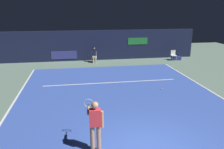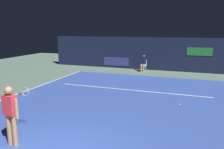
% 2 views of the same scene
% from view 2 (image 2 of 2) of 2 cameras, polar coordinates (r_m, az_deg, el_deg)
% --- Properties ---
extents(ground_plane, '(33.53, 33.53, 0.00)m').
position_cam_2_polar(ground_plane, '(10.26, 1.68, -7.02)').
color(ground_plane, slate).
extents(court_surface, '(10.52, 12.24, 0.01)m').
position_cam_2_polar(court_surface, '(10.26, 1.68, -6.98)').
color(court_surface, '#3856B2').
rests_on(court_surface, ground).
extents(line_sideline_right, '(0.10, 12.24, 0.01)m').
position_cam_2_polar(line_sideline_right, '(12.79, -21.17, -3.99)').
color(line_sideline_right, white).
rests_on(line_sideline_right, court_surface).
extents(line_service, '(8.20, 0.10, 0.01)m').
position_cam_2_polar(line_service, '(12.22, 4.80, -3.93)').
color(line_service, white).
rests_on(line_service, court_surface).
extents(back_wall, '(17.43, 0.33, 2.60)m').
position_cam_2_polar(back_wall, '(18.41, 10.25, 5.18)').
color(back_wall, '#141933').
rests_on(back_wall, ground).
extents(tennis_player, '(0.57, 0.95, 1.73)m').
position_cam_2_polar(tennis_player, '(6.91, -24.17, -8.67)').
color(tennis_player, tan).
rests_on(tennis_player, ground).
extents(line_judge_on_chair, '(0.46, 0.55, 1.32)m').
position_cam_2_polar(line_judge_on_chair, '(17.60, 7.93, 2.96)').
color(line_judge_on_chair, white).
rests_on(line_judge_on_chair, ground).
extents(tennis_ball, '(0.07, 0.07, 0.07)m').
position_cam_2_polar(tennis_ball, '(10.22, 16.76, -7.32)').
color(tennis_ball, '#CCE033').
rests_on(tennis_ball, court_surface).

